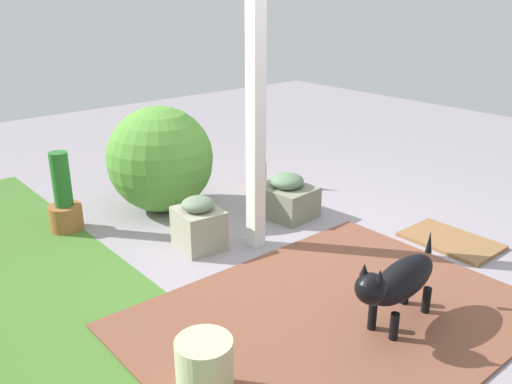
# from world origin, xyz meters

# --- Properties ---
(ground_plane) EXTENTS (12.00, 12.00, 0.00)m
(ground_plane) POSITION_xyz_m (0.00, 0.00, 0.00)
(ground_plane) COLOR gray
(brick_path) EXTENTS (1.80, 2.40, 0.02)m
(brick_path) POSITION_xyz_m (-0.86, 0.37, 0.01)
(brick_path) COLOR brown
(brick_path) RESTS_ON ground
(porch_pillar) EXTENTS (0.11, 0.11, 2.01)m
(porch_pillar) POSITION_xyz_m (0.25, 0.07, 1.00)
(porch_pillar) COLOR white
(porch_pillar) RESTS_ON ground
(stone_planter_nearest) EXTENTS (0.51, 0.44, 0.39)m
(stone_planter_nearest) POSITION_xyz_m (0.52, -0.53, 0.17)
(stone_planter_nearest) COLOR gray
(stone_planter_nearest) RESTS_ON ground
(stone_planter_mid) EXTENTS (0.40, 0.37, 0.42)m
(stone_planter_mid) POSITION_xyz_m (0.50, 0.44, 0.19)
(stone_planter_mid) COLOR gray
(stone_planter_mid) RESTS_ON ground
(round_shrub) EXTENTS (0.95, 0.95, 0.95)m
(round_shrub) POSITION_xyz_m (1.38, 0.24, 0.48)
(round_shrub) COLOR #539136
(round_shrub) RESTS_ON ground
(terracotta_pot_spiky) EXTENTS (0.20, 0.20, 0.63)m
(terracotta_pot_spiky) POSITION_xyz_m (1.30, -0.84, 0.30)
(terracotta_pot_spiky) COLOR #AC5A39
(terracotta_pot_spiky) RESTS_ON ground
(terracotta_pot_tall) EXTENTS (0.27, 0.27, 0.68)m
(terracotta_pot_tall) POSITION_xyz_m (1.49, 1.10, 0.24)
(terracotta_pot_tall) COLOR #9C5D2F
(terracotta_pot_tall) RESTS_ON ground
(dog) EXTENTS (0.27, 0.77, 0.53)m
(dog) POSITION_xyz_m (-1.15, 0.15, 0.31)
(dog) COLOR black
(dog) RESTS_ON ground
(ceramic_urn) EXTENTS (0.28, 0.28, 0.34)m
(ceramic_urn) POSITION_xyz_m (-0.92, 1.38, 0.17)
(ceramic_urn) COLOR beige
(ceramic_urn) RESTS_ON ground
(doormat) EXTENTS (0.72, 0.47, 0.03)m
(doormat) POSITION_xyz_m (-0.74, -1.15, 0.01)
(doormat) COLOR olive
(doormat) RESTS_ON ground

